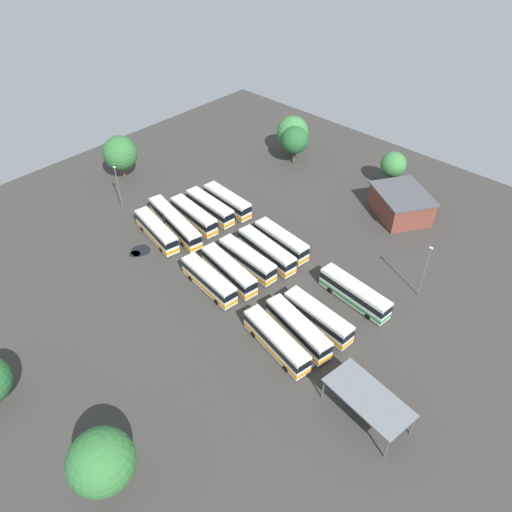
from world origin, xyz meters
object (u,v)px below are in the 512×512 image
bus_row1_slot0 (209,280)px  lamp_post_mid_lot (118,186)px  bus_row2_slot1 (298,328)px  bus_row0_slot2 (194,215)px  depot_building (401,204)px  bus_row2_slot0 (276,341)px  bus_row0_slot3 (210,207)px  bus_row1_slot3 (267,251)px  tree_south_edge (292,132)px  tree_northeast (120,153)px  maintenance_shelter (369,398)px  lamp_post_far_corner (425,270)px  bus_row1_slot4 (281,241)px  tree_north_edge (295,140)px  tree_west_edge (101,462)px  bus_row1_slot2 (247,259)px  bus_row0_slot4 (227,201)px  bus_row0_slot1 (174,222)px  bus_row1_slot1 (229,270)px  bus_row2_slot2 (318,317)px  bus_row2_slot4 (355,293)px  tree_northwest (393,164)px  bus_row0_slot0 (156,231)px

bus_row1_slot0 → lamp_post_mid_lot: lamp_post_mid_lot is taller
bus_row2_slot1 → lamp_post_mid_lot: lamp_post_mid_lot is taller
bus_row0_slot2 → depot_building: depot_building is taller
bus_row2_slot0 → bus_row0_slot3: bearing=152.6°
bus_row1_slot3 → tree_south_edge: (-21.08, 31.73, 3.57)m
bus_row2_slot0 → tree_northeast: bearing=166.7°
maintenance_shelter → lamp_post_far_corner: bearing=103.8°
bus_row1_slot4 → tree_south_edge: size_ratio=1.28×
bus_row1_slot4 → bus_row2_slot0: same height
bus_row0_slot3 → tree_south_edge: tree_south_edge is taller
bus_row2_slot1 → maintenance_shelter: bearing=-16.1°
maintenance_shelter → tree_north_edge: (-47.07, 42.67, 2.00)m
bus_row1_slot0 → tree_west_edge: (15.95, -29.09, 4.49)m
bus_row1_slot2 → bus_row1_slot4: same height
bus_row0_slot4 → bus_row1_slot2: bearing=-33.5°
depot_building → bus_row1_slot0: bearing=-106.3°
tree_west_edge → bus_row0_slot3: bearing=125.6°
bus_row2_slot1 → tree_west_edge: size_ratio=1.23×
bus_row0_slot1 → bus_row1_slot1: same height
bus_row1_slot0 → tree_north_edge: bearing=111.9°
bus_row1_slot0 → bus_row2_slot2: size_ratio=1.00×
bus_row0_slot2 → tree_north_edge: bearing=92.2°
bus_row1_slot2 → tree_north_edge: 37.05m
bus_row0_slot2 → bus_row2_slot1: size_ratio=0.97×
bus_row0_slot4 → bus_row1_slot3: (15.69, -5.98, 0.00)m
bus_row2_slot2 → bus_row2_slot0: bearing=-101.2°
bus_row0_slot3 → bus_row0_slot4: size_ratio=1.02×
bus_row2_slot1 → bus_row2_slot2: 3.74m
tree_south_edge → bus_row0_slot3: bearing=-81.4°
bus_row0_slot2 → tree_west_edge: size_ratio=1.19×
maintenance_shelter → bus_row2_slot0: bearing=179.0°
bus_row2_slot4 → lamp_post_mid_lot: 48.98m
bus_row0_slot2 → tree_northwest: bearing=62.1°
bus_row1_slot1 → lamp_post_mid_lot: size_ratio=1.36×
bus_row2_slot4 → tree_south_edge: 48.47m
tree_west_edge → bus_row0_slot1: bearing=132.1°
bus_row1_slot0 → tree_northeast: (-38.35, 10.82, 4.08)m
bus_row1_slot0 → lamp_post_far_corner: lamp_post_far_corner is taller
bus_row0_slot0 → depot_building: (27.74, 36.36, 0.64)m
bus_row1_slot1 → bus_row1_slot2: same height
lamp_post_mid_lot → bus_row1_slot2: bearing=7.0°
bus_row0_slot4 → tree_north_edge: size_ratio=1.34×
lamp_post_far_corner → tree_northeast: size_ratio=1.00×
depot_building → bus_row1_slot4: bearing=-112.4°
bus_row0_slot4 → bus_row0_slot3: bearing=-104.2°
bus_row1_slot3 → bus_row1_slot0: bearing=-98.3°
bus_row0_slot0 → tree_west_edge: size_ratio=1.23×
bus_row1_slot2 → bus_row1_slot0: bearing=-96.7°
bus_row0_slot4 → depot_building: 32.99m
bus_row1_slot4 → tree_northwest: 31.66m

